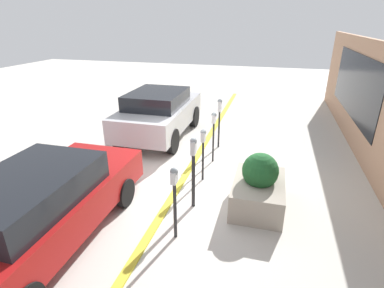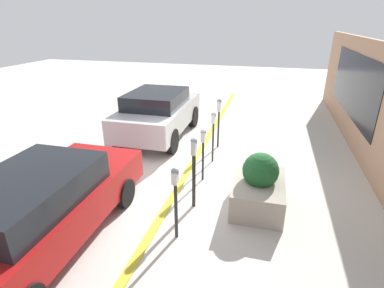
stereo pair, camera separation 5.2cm
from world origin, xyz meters
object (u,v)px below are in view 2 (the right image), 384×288
object	(u,v)px
parking_meter_fourth	(213,125)
planter_box	(259,187)
parking_meter_farthest	(219,113)
parked_car_middle	(158,112)
parked_car_front	(39,208)
parking_meter_middle	(203,143)
parking_meter_nearest	(175,190)
parking_meter_second	(194,164)

from	to	relation	value
parking_meter_fourth	planter_box	distance (m)	2.41
parking_meter_farthest	parked_car_middle	size ratio (longest dim) A/B	0.38
parked_car_front	parked_car_middle	xyz separation A→B (m)	(5.55, -0.06, 0.10)
parking_meter_middle	planter_box	xyz separation A→B (m)	(-0.80, -1.40, -0.52)
parking_meter_nearest	planter_box	distance (m)	2.05
parking_meter_middle	planter_box	distance (m)	1.69
parked_car_front	parked_car_middle	size ratio (longest dim) A/B	1.12
parking_meter_middle	parking_meter_fourth	xyz separation A→B (m)	(1.09, -0.03, 0.10)
parking_meter_second	parked_car_middle	distance (m)	4.34
parking_meter_second	parked_car_middle	size ratio (longest dim) A/B	0.39
parking_meter_middle	parked_car_front	distance (m)	3.70
parking_meter_second	parking_meter_middle	xyz separation A→B (m)	(1.17, 0.07, -0.03)
parking_meter_nearest	parking_meter_second	size ratio (longest dim) A/B	0.91
parking_meter_second	parking_meter_middle	bearing A→B (deg)	3.56
parking_meter_nearest	parked_car_middle	bearing A→B (deg)	24.04
parking_meter_fourth	parked_car_middle	xyz separation A→B (m)	(1.48, 2.15, -0.23)
parking_meter_nearest	parking_meter_fourth	xyz separation A→B (m)	(3.30, -0.02, 0.08)
parking_meter_nearest	parking_meter_farthest	size ratio (longest dim) A/B	0.93
parking_meter_fourth	parked_car_front	distance (m)	4.64
parking_meter_second	planter_box	size ratio (longest dim) A/B	1.01
parking_meter_nearest	parking_meter_farthest	xyz separation A→B (m)	(4.37, 0.02, 0.13)
parking_meter_fourth	parking_meter_farthest	world-z (taller)	parking_meter_farthest
parking_meter_fourth	parking_meter_middle	bearing A→B (deg)	178.18
parking_meter_middle	parking_meter_farthest	world-z (taller)	parking_meter_farthest
parking_meter_nearest	parking_meter_middle	bearing A→B (deg)	0.38
parking_meter_second	parking_meter_middle	world-z (taller)	parking_meter_second
parking_meter_second	planter_box	world-z (taller)	parking_meter_second
parking_meter_nearest	parking_meter_fourth	bearing A→B (deg)	-0.35
parking_meter_middle	planter_box	size ratio (longest dim) A/B	0.85
parking_meter_nearest	parking_meter_fourth	distance (m)	3.30
parked_car_middle	parking_meter_middle	bearing A→B (deg)	-141.03
parking_meter_nearest	parked_car_front	world-z (taller)	parked_car_front
parking_meter_middle	parked_car_middle	distance (m)	3.34
planter_box	parked_car_middle	world-z (taller)	parked_car_middle
parked_car_middle	parking_meter_fourth	bearing A→B (deg)	-125.05
parking_meter_middle	parking_meter_farthest	bearing A→B (deg)	0.13
parking_meter_middle	parked_car_middle	world-z (taller)	parked_car_middle
parking_meter_middle	parked_car_front	world-z (taller)	parked_car_front
parking_meter_fourth	planter_box	xyz separation A→B (m)	(-1.89, -1.36, -0.62)
parking_meter_middle	parking_meter_fourth	bearing A→B (deg)	-1.82
parking_meter_second	parking_meter_nearest	bearing A→B (deg)	176.81
parking_meter_nearest	parked_car_front	xyz separation A→B (m)	(-0.77, 2.20, -0.25)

